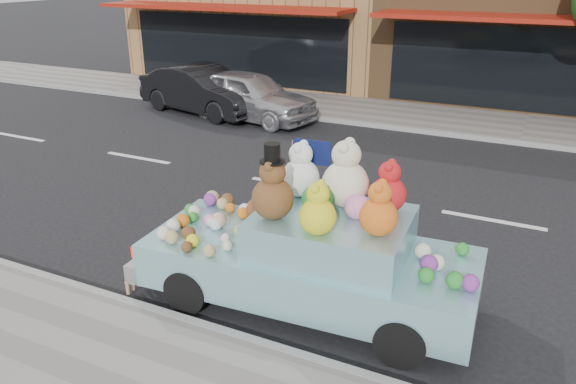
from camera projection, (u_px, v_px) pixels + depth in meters
The scene contains 6 objects.
ground at pixel (493, 221), 10.01m from camera, with size 120.00×120.00×0.00m, color black.
far_sidewalk at pixel (524, 128), 15.41m from camera, with size 60.00×3.00×0.12m, color gray.
far_kerb at pixel (519, 143), 14.16m from camera, with size 60.00×0.12×0.13m, color gray.
car_silver at pixel (250, 95), 16.31m from camera, with size 1.67×4.16×1.42m, color silver.
car_dark at pixel (203, 90), 16.98m from camera, with size 1.51×4.32×1.42m, color black.
art_car at pixel (312, 249), 7.28m from camera, with size 4.58×2.00×2.31m.
Camera 1 is at (0.66, -9.77, 4.25)m, focal length 35.00 mm.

